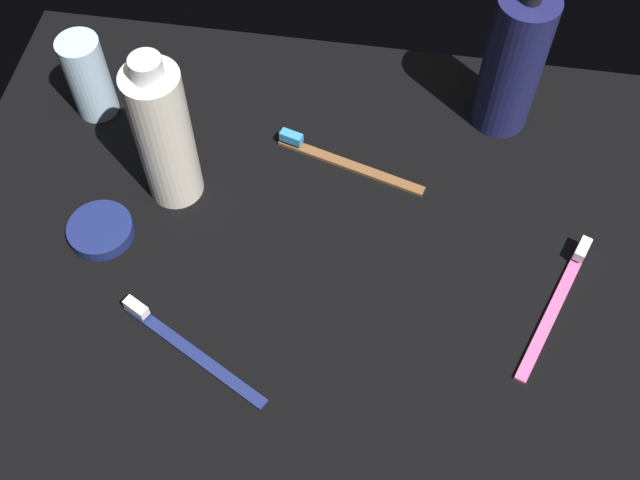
{
  "coord_description": "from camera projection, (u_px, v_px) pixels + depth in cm",
  "views": [
    {
      "loc": [
        6.6,
        -43.05,
        72.18
      ],
      "look_at": [
        0.0,
        0.0,
        3.0
      ],
      "focal_mm": 44.17,
      "sensor_mm": 36.0,
      "label": 1
    }
  ],
  "objects": [
    {
      "name": "toothbrush_pink",
      "position": [
        558.0,
        299.0,
        0.81
      ],
      "size": [
        7.71,
        17.19,
        2.1
      ],
      "color": "#E55999",
      "rests_on": "ground_plane"
    },
    {
      "name": "toothbrush_navy",
      "position": [
        185.0,
        346.0,
        0.78
      ],
      "size": [
        16.46,
        9.51,
        2.1
      ],
      "color": "navy",
      "rests_on": "ground_plane"
    },
    {
      "name": "lotion_bottle",
      "position": [
        513.0,
        62.0,
        0.87
      ],
      "size": [
        6.7,
        6.7,
        20.57
      ],
      "color": "#1C1E4E",
      "rests_on": "ground_plane"
    },
    {
      "name": "deodorant_stick",
      "position": [
        88.0,
        77.0,
        0.91
      ],
      "size": [
        4.9,
        4.9,
        10.74
      ],
      "primitive_type": "cylinder",
      "color": "silver",
      "rests_on": "ground_plane"
    },
    {
      "name": "toothbrush_brown",
      "position": [
        341.0,
        160.0,
        0.9
      ],
      "size": [
        17.63,
        6.13,
        2.1
      ],
      "color": "brown",
      "rests_on": "ground_plane"
    },
    {
      "name": "cream_tin_left",
      "position": [
        101.0,
        230.0,
        0.85
      ],
      "size": [
        7.08,
        7.08,
        1.51
      ],
      "primitive_type": "cylinder",
      "color": "navy",
      "rests_on": "ground_plane"
    },
    {
      "name": "ground_plane",
      "position": [
        320.0,
        258.0,
        0.85
      ],
      "size": [
        84.0,
        64.0,
        1.2
      ],
      "primitive_type": "cube",
      "color": "black"
    },
    {
      "name": "bodywash_bottle",
      "position": [
        164.0,
        135.0,
        0.81
      ],
      "size": [
        6.02,
        6.02,
        19.96
      ],
      "color": "silver",
      "rests_on": "ground_plane"
    }
  ]
}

